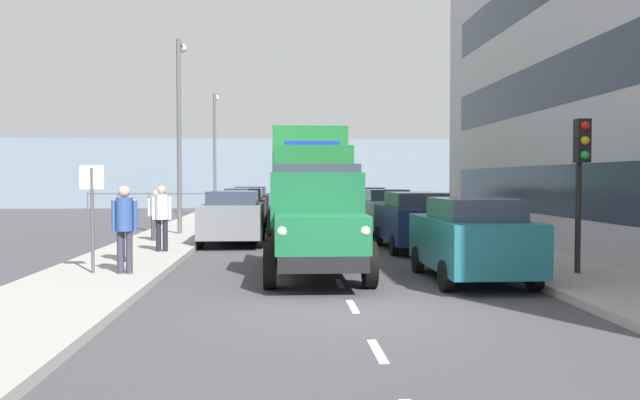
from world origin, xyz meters
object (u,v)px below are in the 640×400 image
at_px(pedestrian_with_bag, 162,213).
at_px(street_sign, 92,200).
at_px(car_teal_kerbside_near, 471,238).
at_px(traffic_light_near, 581,162).
at_px(truck_vintage_green, 316,223).
at_px(car_maroon_oppositeside_1, 244,208).
at_px(pedestrian_near_railing, 125,222).
at_px(car_white_kerbside_2, 385,211).
at_px(pedestrian_couple_b, 125,218).
at_px(pedestrian_strolling, 156,211).
at_px(lamp_post_promenade, 180,119).
at_px(lorry_cargo_green, 308,180).
at_px(car_navy_kerbside_1, 414,220).
at_px(lamp_post_far, 215,143).
at_px(car_black_oppositeside_2, 251,203).
at_px(car_grey_oppositeside_0, 233,217).
at_px(car_silver_kerbside_3, 366,205).

bearing_deg(pedestrian_with_bag, street_sign, 80.00).
height_order(car_teal_kerbside_near, traffic_light_near, traffic_light_near).
relative_size(truck_vintage_green, car_maroon_oppositeside_1, 1.40).
bearing_deg(pedestrian_near_railing, car_white_kerbside_2, -124.11).
bearing_deg(truck_vintage_green, pedestrian_couple_b, -21.62).
xyz_separation_m(pedestrian_strolling, lamp_post_promenade, (-0.34, -2.74, 3.16)).
distance_m(lorry_cargo_green, pedestrian_couple_b, 8.97).
bearing_deg(pedestrian_strolling, traffic_light_near, 142.70).
bearing_deg(pedestrian_with_bag, car_navy_kerbside_1, -170.50).
xyz_separation_m(car_white_kerbside_2, pedestrian_couple_b, (7.60, 8.72, 0.30)).
xyz_separation_m(car_teal_kerbside_near, lamp_post_far, (7.56, -22.75, 3.21)).
bearing_deg(lamp_post_far, pedestrian_with_bag, 91.28).
xyz_separation_m(lorry_cargo_green, car_black_oppositeside_2, (2.53, -10.00, -1.18)).
bearing_deg(car_grey_oppositeside_0, lorry_cargo_green, -139.52).
bearing_deg(car_silver_kerbside_3, car_maroon_oppositeside_1, 26.73).
relative_size(car_silver_kerbside_3, street_sign, 1.75).
bearing_deg(car_navy_kerbside_1, truck_vintage_green, 58.44).
height_order(car_black_oppositeside_2, pedestrian_strolling, pedestrian_strolling).
bearing_deg(lamp_post_promenade, car_navy_kerbside_1, 148.60).
xyz_separation_m(pedestrian_strolling, lamp_post_far, (-0.34, -15.08, 3.01)).
bearing_deg(pedestrian_couple_b, pedestrian_with_bag, -101.16).
bearing_deg(traffic_light_near, pedestrian_couple_b, -13.96).
bearing_deg(traffic_light_near, car_silver_kerbside_3, -82.26).
bearing_deg(car_maroon_oppositeside_1, car_navy_kerbside_1, 124.29).
xyz_separation_m(car_grey_oppositeside_0, street_sign, (2.37, 7.21, 0.79)).
xyz_separation_m(car_teal_kerbside_near, pedestrian_strolling, (7.91, -7.67, 0.20)).
distance_m(truck_vintage_green, car_grey_oppositeside_0, 7.59).
xyz_separation_m(car_navy_kerbside_1, pedestrian_near_railing, (7.17, 5.29, 0.33)).
bearing_deg(pedestrian_couple_b, car_teal_kerbside_near, 162.66).
height_order(lorry_cargo_green, car_black_oppositeside_2, lorry_cargo_green).
relative_size(truck_vintage_green, car_white_kerbside_2, 1.47).
height_order(lorry_cargo_green, car_maroon_oppositeside_1, lorry_cargo_green).
xyz_separation_m(car_silver_kerbside_3, pedestrian_strolling, (7.91, 8.92, 0.20)).
xyz_separation_m(car_white_kerbside_2, pedestrian_strolling, (7.91, 3.42, 0.20)).
distance_m(truck_vintage_green, car_teal_kerbside_near, 3.25).
relative_size(car_navy_kerbside_1, pedestrian_with_bag, 2.46).
bearing_deg(street_sign, pedestrian_near_railing, 169.78).
bearing_deg(pedestrian_with_bag, truck_vintage_green, 135.07).
bearing_deg(truck_vintage_green, car_grey_oppositeside_0, -72.28).
distance_m(car_white_kerbside_2, car_black_oppositeside_2, 10.46).
height_order(pedestrian_near_railing, lamp_post_promenade, lamp_post_promenade).
bearing_deg(pedestrian_strolling, car_silver_kerbside_3, -131.54).
bearing_deg(lamp_post_promenade, car_white_kerbside_2, -174.84).
relative_size(lorry_cargo_green, car_maroon_oppositeside_1, 2.04).
bearing_deg(car_silver_kerbside_3, truck_vintage_green, 78.76).
height_order(car_navy_kerbside_1, car_white_kerbside_2, same).
height_order(car_maroon_oppositeside_1, pedestrian_with_bag, pedestrian_with_bag).
height_order(truck_vintage_green, car_maroon_oppositeside_1, truck_vintage_green).
relative_size(car_navy_kerbside_1, pedestrian_couple_b, 2.48).
bearing_deg(lorry_cargo_green, car_white_kerbside_2, -159.71).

